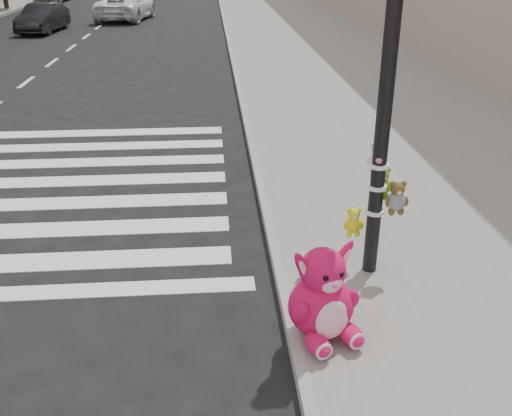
{
  "coord_description": "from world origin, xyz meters",
  "views": [
    {
      "loc": [
        0.82,
        -3.85,
        3.61
      ],
      "look_at": [
        1.3,
        2.3,
        0.75
      ],
      "focal_mm": 40.0,
      "sensor_mm": 36.0,
      "label": 1
    }
  ],
  "objects_px": {
    "signal_pole": "(383,132)",
    "car_dark_far": "(43,18)",
    "car_white_near": "(126,6)",
    "red_teddy": "(304,270)",
    "pink_bunny": "(323,300)"
  },
  "relations": [
    {
      "from": "signal_pole",
      "to": "car_dark_far",
      "type": "xyz_separation_m",
      "value": [
        -9.24,
        21.68,
        -1.2
      ]
    },
    {
      "from": "car_dark_far",
      "to": "car_white_near",
      "type": "bearing_deg",
      "value": 60.29
    },
    {
      "from": "signal_pole",
      "to": "red_teddy",
      "type": "distance_m",
      "value": 1.77
    },
    {
      "from": "red_teddy",
      "to": "car_dark_far",
      "type": "bearing_deg",
      "value": 80.94
    },
    {
      "from": "signal_pole",
      "to": "car_dark_far",
      "type": "height_order",
      "value": "signal_pole"
    },
    {
      "from": "red_teddy",
      "to": "car_white_near",
      "type": "bearing_deg",
      "value": 71.29
    },
    {
      "from": "pink_bunny",
      "to": "car_white_near",
      "type": "height_order",
      "value": "car_white_near"
    },
    {
      "from": "signal_pole",
      "to": "pink_bunny",
      "type": "xyz_separation_m",
      "value": [
        -0.81,
        -1.2,
        -1.27
      ]
    },
    {
      "from": "pink_bunny",
      "to": "car_white_near",
      "type": "relative_size",
      "value": 0.2
    },
    {
      "from": "signal_pole",
      "to": "car_white_near",
      "type": "xyz_separation_m",
      "value": [
        -6.12,
        26.04,
        -1.14
      ]
    },
    {
      "from": "signal_pole",
      "to": "car_dark_far",
      "type": "distance_m",
      "value": 23.59
    },
    {
      "from": "signal_pole",
      "to": "car_white_near",
      "type": "height_order",
      "value": "signal_pole"
    },
    {
      "from": "signal_pole",
      "to": "red_teddy",
      "type": "height_order",
      "value": "signal_pole"
    },
    {
      "from": "pink_bunny",
      "to": "signal_pole",
      "type": "bearing_deg",
      "value": 36.66
    },
    {
      "from": "signal_pole",
      "to": "red_teddy",
      "type": "xyz_separation_m",
      "value": [
        -0.82,
        -0.15,
        -1.56
      ]
    }
  ]
}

